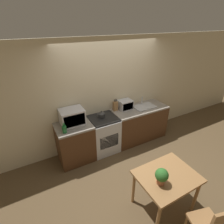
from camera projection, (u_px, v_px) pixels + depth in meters
The scene contains 13 objects.
ground_plane at pixel (128, 159), 4.09m from camera, with size 16.00×16.00×0.00m, color brown.
wall_back at pixel (109, 94), 4.21m from camera, with size 10.00×0.06×2.60m.
counter_left_run at pixel (75, 143), 3.90m from camera, with size 0.76×0.62×0.90m.
counter_right_run at pixel (139, 123), 4.64m from camera, with size 1.44×0.62×0.90m.
stove_range at pixel (103, 134), 4.20m from camera, with size 0.64×0.62×0.90m.
kettle at pixel (101, 115), 3.98m from camera, with size 0.17×0.17×0.16m.
microwave at pixel (72, 117), 3.70m from camera, with size 0.50×0.39×0.33m.
bottle at pixel (64, 129), 3.43m from camera, with size 0.09×0.09×0.21m.
knife_block at pixel (115, 106), 4.25m from camera, with size 0.11×0.08×0.30m.
toaster_oven at pixel (125, 105), 4.34m from camera, with size 0.33×0.27×0.22m.
sink_basin at pixel (144, 106), 4.48m from camera, with size 0.55×0.35×0.24m.
dining_table at pixel (167, 180), 2.77m from camera, with size 0.93×0.73×0.73m.
potted_plant at pixel (162, 176), 2.53m from camera, with size 0.20×0.20×0.26m.
Camera 1 is at (-1.81, -2.55, 2.88)m, focal length 28.00 mm.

